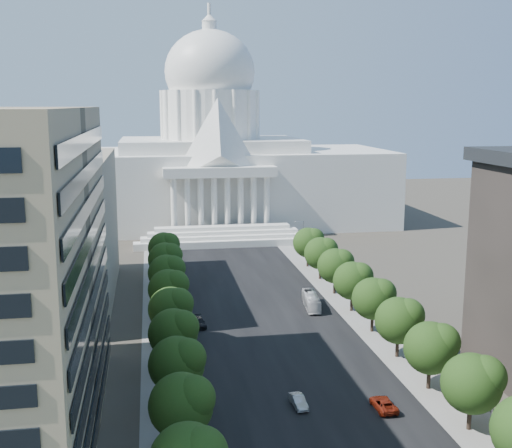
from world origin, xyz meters
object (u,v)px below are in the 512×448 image
car_dark_b (199,323)px  city_bus (311,301)px  car_red (383,404)px  car_silver (298,401)px

car_dark_b → city_bus: (23.20, 7.33, 0.70)m
city_bus → car_red: bearing=-85.5°
car_red → city_bus: (1.26, 44.15, 0.71)m
car_silver → city_bus: bearing=69.2°
car_dark_b → city_bus: bearing=10.8°
city_bus → car_silver: bearing=-100.5°
car_silver → car_red: car_red is taller
car_silver → car_dark_b: size_ratio=0.86×
car_silver → car_dark_b: bearing=103.4°
car_red → city_bus: city_bus is taller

